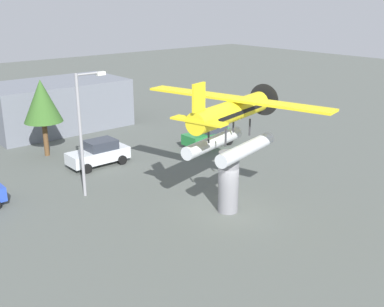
{
  "coord_description": "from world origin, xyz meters",
  "views": [
    {
      "loc": [
        -16.44,
        -16.44,
        10.95
      ],
      "look_at": [
        0.0,
        3.0,
        2.52
      ],
      "focal_mm": 43.88,
      "sensor_mm": 36.0,
      "label": 1
    }
  ],
  "objects": [
    {
      "name": "car_far_green",
      "position": [
        7.26,
        9.48,
        0.88
      ],
      "size": [
        4.2,
        2.02,
        1.76
      ],
      "rotation": [
        0.0,
        0.0,
        3.14
      ],
      "color": "#237A38",
      "rests_on": "ground"
    },
    {
      "name": "streetlight_primary",
      "position": [
        -4.69,
        6.88,
        4.19
      ],
      "size": [
        1.84,
        0.28,
        7.13
      ],
      "color": "gray",
      "rests_on": "ground"
    },
    {
      "name": "floatplane_monument",
      "position": [
        0.13,
        0.03,
        5.03
      ],
      "size": [
        7.17,
        10.36,
        4.0
      ],
      "rotation": [
        0.0,
        0.0,
        0.25
      ],
      "color": "silver",
      "rests_on": "display_pedestal"
    },
    {
      "name": "display_pedestal",
      "position": [
        0.0,
        0.0,
        1.68
      ],
      "size": [
        1.1,
        1.1,
        3.36
      ],
      "primitive_type": "cylinder",
      "color": "slate",
      "rests_on": "ground"
    },
    {
      "name": "tree_east",
      "position": [
        -3.48,
        15.35,
        4.03
      ],
      "size": [
        2.73,
        2.73,
        5.59
      ],
      "color": "brown",
      "rests_on": "ground"
    },
    {
      "name": "car_mid_silver",
      "position": [
        -1.61,
        11.0,
        0.88
      ],
      "size": [
        4.2,
        2.02,
        1.76
      ],
      "rotation": [
        0.0,
        0.0,
        3.14
      ],
      "color": "silver",
      "rests_on": "ground"
    },
    {
      "name": "ground_plane",
      "position": [
        0.0,
        0.0,
        0.0
      ],
      "size": [
        140.0,
        140.0,
        0.0
      ],
      "primitive_type": "plane",
      "color": "#515651"
    },
    {
      "name": "storefront_building",
      "position": [
        0.56,
        22.0,
        2.07
      ],
      "size": [
        11.62,
        6.66,
        4.13
      ],
      "primitive_type": "cube",
      "color": "slate",
      "rests_on": "ground"
    }
  ]
}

